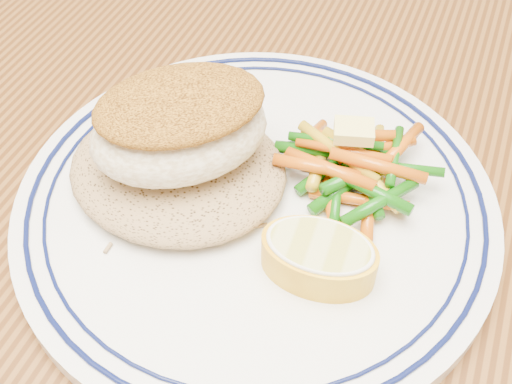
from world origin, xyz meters
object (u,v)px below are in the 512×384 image
object	(u,v)px
plate	(256,203)
vegetable_pile	(353,167)
dining_table	(207,318)
rice_pilaf	(177,165)
fish_fillet	(179,125)
lemon_wedge	(319,256)

from	to	relation	value
plate	vegetable_pile	xyz separation A→B (m)	(0.05, 0.03, 0.02)
vegetable_pile	dining_table	bearing A→B (deg)	-140.32
rice_pilaf	fish_fillet	xyz separation A→B (m)	(0.00, 0.00, 0.03)
fish_fillet	lemon_wedge	bearing A→B (deg)	-19.79
rice_pilaf	vegetable_pile	xyz separation A→B (m)	(0.10, 0.04, 0.00)
plate	dining_table	bearing A→B (deg)	-132.03
rice_pilaf	vegetable_pile	bearing A→B (deg)	20.88
dining_table	rice_pilaf	xyz separation A→B (m)	(-0.02, 0.02, 0.12)
rice_pilaf	vegetable_pile	distance (m)	0.11
dining_table	plate	size ratio (longest dim) A/B	5.18
rice_pilaf	dining_table	bearing A→B (deg)	-46.82
dining_table	vegetable_pile	bearing A→B (deg)	39.68
plate	rice_pilaf	xyz separation A→B (m)	(-0.05, -0.00, 0.02)
rice_pilaf	lemon_wedge	size ratio (longest dim) A/B	2.06
rice_pilaf	lemon_wedge	world-z (taller)	same
plate	lemon_wedge	distance (m)	0.07
rice_pilaf	vegetable_pile	size ratio (longest dim) A/B	1.22
vegetable_pile	lemon_wedge	bearing A→B (deg)	-88.78
vegetable_pile	plate	bearing A→B (deg)	-145.74
rice_pilaf	lemon_wedge	distance (m)	0.11
vegetable_pile	lemon_wedge	distance (m)	0.07
rice_pilaf	plate	bearing A→B (deg)	4.74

